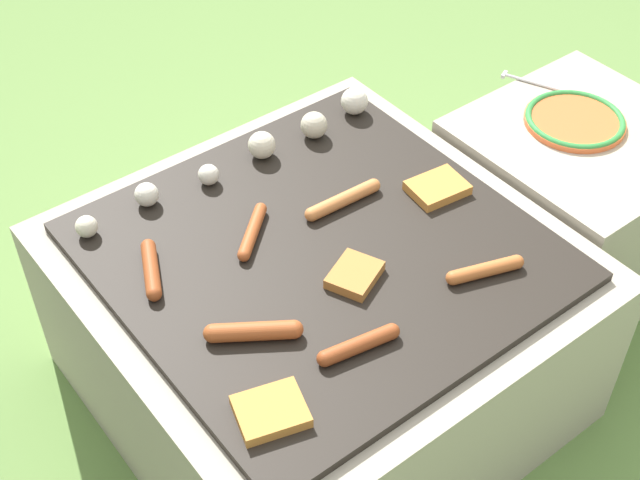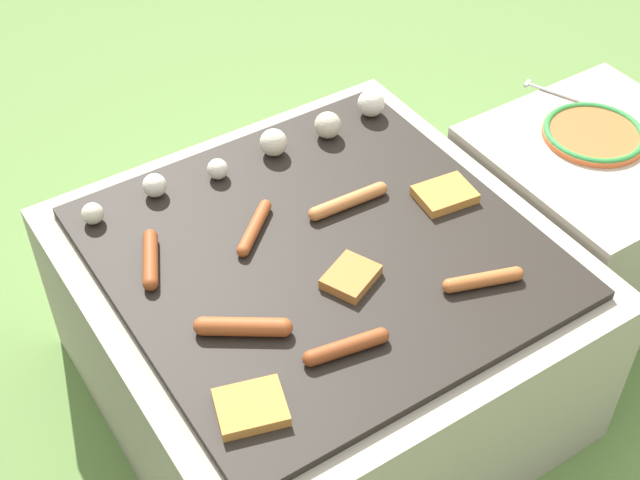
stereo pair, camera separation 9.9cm
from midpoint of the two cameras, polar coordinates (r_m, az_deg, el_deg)
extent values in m
plane|color=#608442|center=(1.94, 1.48, -9.36)|extent=(14.00, 14.00, 0.00)
cube|color=#A89E8C|center=(1.79, 1.59, -5.53)|extent=(0.85, 0.85, 0.40)
cube|color=black|center=(1.64, 1.73, -0.79)|extent=(0.75, 0.75, 0.02)
cube|color=#A89E8C|center=(2.10, 18.02, 1.18)|extent=(0.47, 0.47, 0.41)
cylinder|color=#B7602D|center=(1.59, 12.16, -2.56)|extent=(0.13, 0.07, 0.03)
sphere|color=#B7602D|center=(1.62, 14.18, -2.16)|extent=(0.03, 0.03, 0.03)
sphere|color=#B7602D|center=(1.57, 10.07, -2.97)|extent=(0.03, 0.03, 0.03)
cylinder|color=#C6753D|center=(1.71, 3.48, 2.46)|extent=(0.15, 0.03, 0.03)
sphere|color=#C6753D|center=(1.68, 1.36, 1.62)|extent=(0.03, 0.03, 0.03)
sphere|color=#C6753D|center=(1.74, 5.52, 3.26)|extent=(0.03, 0.03, 0.03)
cylinder|color=#93421E|center=(1.46, 3.65, -6.90)|extent=(0.13, 0.05, 0.03)
sphere|color=#93421E|center=(1.44, 1.37, -7.65)|extent=(0.03, 0.03, 0.03)
sphere|color=#93421E|center=(1.48, 5.85, -6.16)|extent=(0.03, 0.03, 0.03)
cylinder|color=#93421E|center=(1.61, -9.09, -1.28)|extent=(0.08, 0.12, 0.03)
sphere|color=#93421E|center=(1.57, -9.04, -2.81)|extent=(0.03, 0.03, 0.03)
sphere|color=#93421E|center=(1.65, -9.13, 0.17)|extent=(0.03, 0.03, 0.03)
cylinder|color=#A34C23|center=(1.48, -3.04, -5.63)|extent=(0.13, 0.10, 0.03)
sphere|color=#A34C23|center=(1.49, -5.63, -5.57)|extent=(0.03, 0.03, 0.03)
sphere|color=#A34C23|center=(1.48, -0.43, -5.68)|extent=(0.03, 0.03, 0.03)
cylinder|color=#A34C23|center=(1.66, -2.52, 0.75)|extent=(0.11, 0.10, 0.02)
sphere|color=#A34C23|center=(1.61, -3.21, -0.74)|extent=(0.02, 0.02, 0.02)
sphere|color=#A34C23|center=(1.70, -1.87, 2.16)|extent=(0.02, 0.02, 0.02)
cube|color=#B27033|center=(1.57, 3.93, -2.35)|extent=(0.12, 0.11, 0.02)
cube|color=#D18438|center=(1.39, -2.38, -10.72)|extent=(0.13, 0.12, 0.02)
cube|color=#D18438|center=(1.75, 9.60, 2.85)|extent=(0.12, 0.10, 0.02)
sphere|color=beige|center=(1.71, -12.76, 1.62)|extent=(0.04, 0.04, 0.04)
sphere|color=silver|center=(1.75, -8.96, 3.43)|extent=(0.05, 0.05, 0.05)
sphere|color=silver|center=(1.78, -4.99, 4.51)|extent=(0.04, 0.04, 0.04)
sphere|color=beige|center=(1.83, -1.44, 6.23)|extent=(0.06, 0.06, 0.06)
sphere|color=beige|center=(1.88, 2.02, 7.32)|extent=(0.06, 0.06, 0.06)
sphere|color=silver|center=(1.94, 4.76, 8.69)|extent=(0.06, 0.06, 0.06)
cylinder|color=orange|center=(1.99, 18.50, 6.39)|extent=(0.22, 0.22, 0.01)
torus|color=#338C3F|center=(1.98, 18.53, 6.50)|extent=(0.21, 0.21, 0.01)
cylinder|color=silver|center=(2.09, 17.18, 8.60)|extent=(0.09, 0.20, 0.01)
cube|color=silver|center=(2.11, 14.46, 9.64)|extent=(0.03, 0.02, 0.01)
camera|label=1|loc=(0.05, -88.25, 1.66)|focal=50.00mm
camera|label=2|loc=(0.05, 91.75, -1.66)|focal=50.00mm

